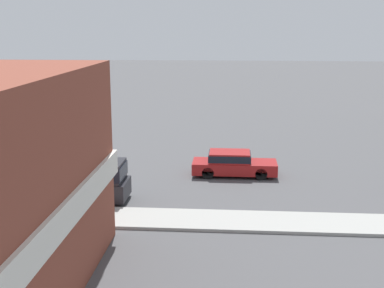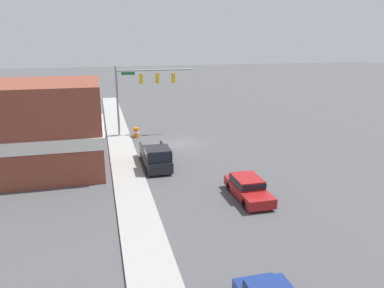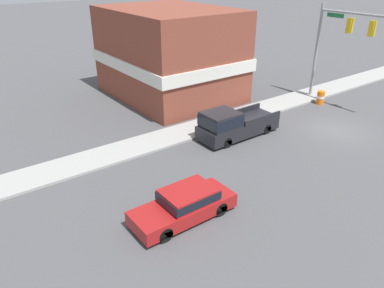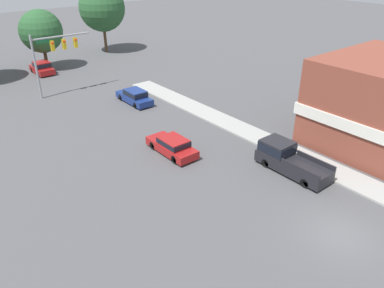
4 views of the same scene
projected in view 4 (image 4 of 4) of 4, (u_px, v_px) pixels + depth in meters
ground_plane at (340, 235)px, 21.24m from camera, size 200.00×200.00×0.00m
far_signal_assembly at (54, 50)px, 39.58m from camera, size 6.43×0.49×6.71m
car_lead at (172, 145)px, 29.35m from camera, size 1.82×4.71×1.37m
car_distant at (42, 67)px, 48.24m from camera, size 1.94×4.21×1.59m
car_oncoming at (135, 96)px, 39.03m from camera, size 1.76×4.77×1.46m
pickup_truck_parked at (287, 158)px, 27.10m from camera, size 1.97×5.56×1.96m
corner_brick_building at (381, 102)px, 30.19m from camera, size 11.22×8.56×7.01m
backdrop_tree_left_mid at (41, 31)px, 48.38m from camera, size 5.48×5.48×7.69m
backdrop_tree_center at (102, 8)px, 56.05m from camera, size 6.85×6.85×9.95m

